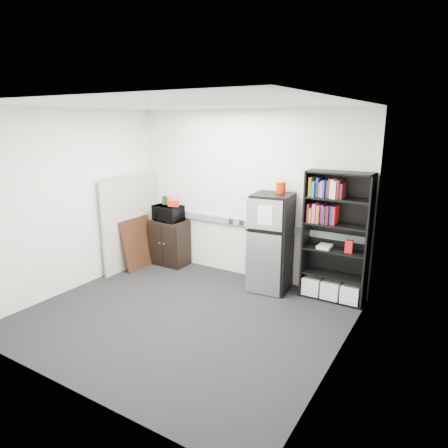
% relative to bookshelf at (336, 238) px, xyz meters
% --- Properties ---
extents(floor, '(4.00, 4.00, 0.00)m').
position_rel_bookshelf_xyz_m(floor, '(-1.53, -1.57, -0.91)').
color(floor, black).
rests_on(floor, ground).
extents(wall_back, '(4.00, 0.02, 2.70)m').
position_rel_bookshelf_xyz_m(wall_back, '(-1.53, 0.18, 0.44)').
color(wall_back, white).
rests_on(wall_back, floor).
extents(wall_right, '(0.02, 3.50, 2.70)m').
position_rel_bookshelf_xyz_m(wall_right, '(0.47, -1.57, 0.44)').
color(wall_right, white).
rests_on(wall_right, floor).
extents(wall_left, '(0.02, 3.50, 2.70)m').
position_rel_bookshelf_xyz_m(wall_left, '(-3.53, -1.57, 0.44)').
color(wall_left, white).
rests_on(wall_left, floor).
extents(ceiling, '(4.00, 3.50, 0.02)m').
position_rel_bookshelf_xyz_m(ceiling, '(-1.53, -1.57, 1.79)').
color(ceiling, white).
rests_on(ceiling, wall_back).
extents(electrical_raceway, '(3.92, 0.05, 0.10)m').
position_rel_bookshelf_xyz_m(electrical_raceway, '(-1.53, 0.15, -0.01)').
color(electrical_raceway, gray).
rests_on(electrical_raceway, wall_back).
extents(wall_note, '(0.14, 0.00, 0.10)m').
position_rel_bookshelf_xyz_m(wall_note, '(-1.88, 0.18, 0.64)').
color(wall_note, white).
rests_on(wall_note, wall_back).
extents(bookshelf, '(0.90, 0.34, 1.85)m').
position_rel_bookshelf_xyz_m(bookshelf, '(0.00, 0.00, 0.00)').
color(bookshelf, black).
rests_on(bookshelf, floor).
extents(cubicle_partition, '(0.06, 1.30, 1.62)m').
position_rel_bookshelf_xyz_m(cubicle_partition, '(-3.43, -0.49, -0.10)').
color(cubicle_partition, '#A39C90').
rests_on(cubicle_partition, floor).
extents(cabinet, '(0.65, 0.43, 0.81)m').
position_rel_bookshelf_xyz_m(cabinet, '(-2.93, -0.06, -0.51)').
color(cabinet, black).
rests_on(cabinet, floor).
extents(microwave, '(0.52, 0.37, 0.28)m').
position_rel_bookshelf_xyz_m(microwave, '(-2.93, -0.08, 0.03)').
color(microwave, black).
rests_on(microwave, cabinet).
extents(snack_box_a, '(0.07, 0.05, 0.15)m').
position_rel_bookshelf_xyz_m(snack_box_a, '(-3.03, -0.05, 0.25)').
color(snack_box_a, '#17521A').
rests_on(snack_box_a, microwave).
extents(snack_box_b, '(0.08, 0.07, 0.15)m').
position_rel_bookshelf_xyz_m(snack_box_b, '(-3.01, -0.05, 0.25)').
color(snack_box_b, '#0D3B18').
rests_on(snack_box_b, microwave).
extents(snack_box_c, '(0.08, 0.06, 0.14)m').
position_rel_bookshelf_xyz_m(snack_box_c, '(-2.92, -0.05, 0.24)').
color(snack_box_c, '#CC5F13').
rests_on(snack_box_c, microwave).
extents(snack_bag, '(0.20, 0.15, 0.10)m').
position_rel_bookshelf_xyz_m(snack_bag, '(-2.79, -0.10, 0.22)').
color(snack_bag, red).
rests_on(snack_bag, microwave).
extents(refrigerator, '(0.61, 0.64, 1.48)m').
position_rel_bookshelf_xyz_m(refrigerator, '(-0.92, -0.14, -0.17)').
color(refrigerator, black).
rests_on(refrigerator, floor).
extents(coffee_can, '(0.15, 0.15, 0.20)m').
position_rel_bookshelf_xyz_m(coffee_can, '(-0.85, -0.02, 0.67)').
color(coffee_can, '#B11E08').
rests_on(coffee_can, refrigerator).
extents(framed_poster, '(0.21, 0.69, 0.88)m').
position_rel_bookshelf_xyz_m(framed_poster, '(-3.30, -0.47, -0.47)').
color(framed_poster, black).
rests_on(framed_poster, floor).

